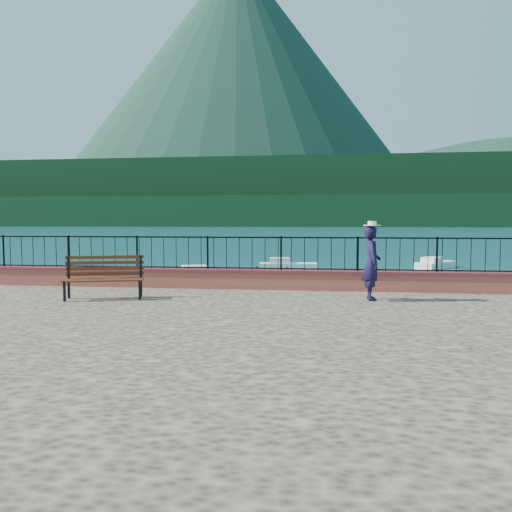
% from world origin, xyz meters
% --- Properties ---
extents(ground, '(2000.00, 2000.00, 0.00)m').
position_xyz_m(ground, '(0.00, 0.00, 0.00)').
color(ground, '#19596B').
rests_on(ground, ground).
extents(promenade, '(30.00, 20.00, 1.20)m').
position_xyz_m(promenade, '(0.00, -6.00, 0.60)').
color(promenade, '#332821').
rests_on(promenade, ground).
extents(parapet, '(28.00, 0.46, 0.58)m').
position_xyz_m(parapet, '(0.00, 3.70, 1.49)').
color(parapet, '#A2543A').
rests_on(parapet, promenade).
extents(railing, '(27.00, 0.05, 0.95)m').
position_xyz_m(railing, '(0.00, 3.70, 2.25)').
color(railing, black).
rests_on(railing, parapet).
extents(dock, '(2.00, 16.00, 0.30)m').
position_xyz_m(dock, '(-2.00, 12.00, 0.15)').
color(dock, '#2D231C').
rests_on(dock, ground).
extents(far_forest, '(900.00, 60.00, 18.00)m').
position_xyz_m(far_forest, '(0.00, 300.00, 9.00)').
color(far_forest, black).
rests_on(far_forest, ground).
extents(foothills, '(900.00, 120.00, 44.00)m').
position_xyz_m(foothills, '(0.00, 360.00, 22.00)').
color(foothills, black).
rests_on(foothills, ground).
extents(volcano, '(560.00, 560.00, 380.00)m').
position_xyz_m(volcano, '(-120.00, 700.00, 190.00)').
color(volcano, '#142D23').
rests_on(volcano, ground).
extents(park_bench, '(2.10, 1.19, 1.11)m').
position_xyz_m(park_bench, '(-4.69, 1.32, 1.53)').
color(park_bench, black).
rests_on(park_bench, promenade).
extents(person, '(0.50, 0.72, 1.89)m').
position_xyz_m(person, '(2.14, 2.05, 2.15)').
color(person, black).
rests_on(person, promenade).
extents(hat, '(0.44, 0.44, 0.12)m').
position_xyz_m(hat, '(2.14, 2.05, 3.15)').
color(hat, white).
rests_on(hat, person).
extents(boat_0, '(3.68, 1.74, 0.80)m').
position_xyz_m(boat_0, '(-6.74, 11.51, 0.40)').
color(boat_0, white).
rests_on(boat_0, ground).
extents(boat_1, '(3.75, 3.05, 0.80)m').
position_xyz_m(boat_1, '(4.87, 13.99, 0.40)').
color(boat_1, silver).
rests_on(boat_1, ground).
extents(boat_2, '(4.23, 2.39, 0.80)m').
position_xyz_m(boat_2, '(7.71, 14.10, 0.40)').
color(boat_2, white).
rests_on(boat_2, ground).
extents(boat_3, '(3.99, 2.62, 0.80)m').
position_xyz_m(boat_3, '(-5.54, 15.95, 0.40)').
color(boat_3, silver).
rests_on(boat_3, ground).
extents(boat_4, '(3.93, 1.66, 0.80)m').
position_xyz_m(boat_4, '(-1.34, 22.25, 0.40)').
color(boat_4, silver).
rests_on(boat_4, ground).
extents(boat_5, '(3.31, 3.72, 0.80)m').
position_xyz_m(boat_5, '(8.64, 24.64, 0.40)').
color(boat_5, silver).
rests_on(boat_5, ground).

